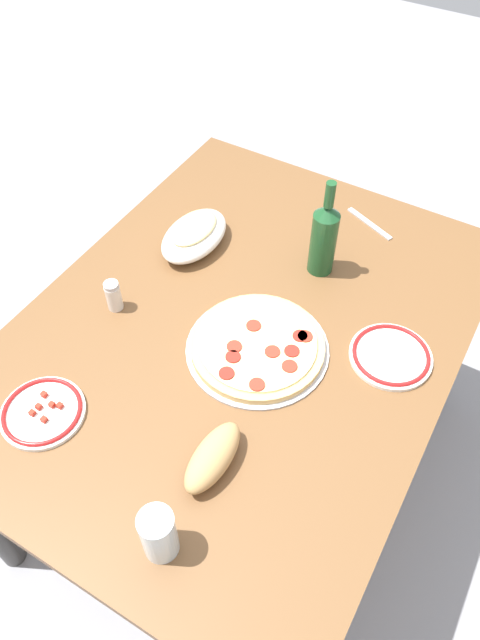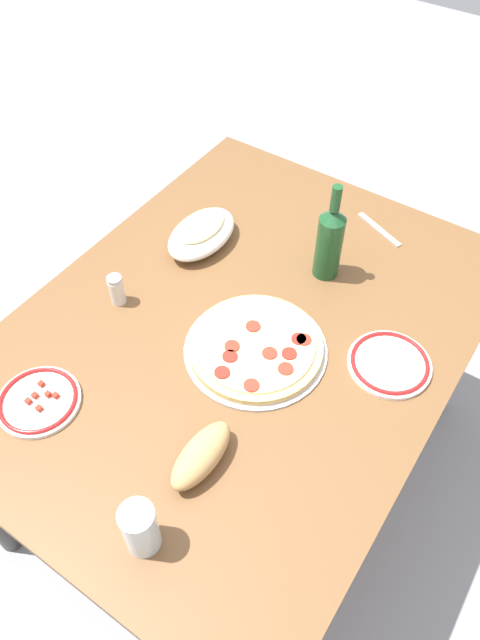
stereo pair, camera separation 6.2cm
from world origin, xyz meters
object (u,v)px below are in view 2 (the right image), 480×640
Objects in this scene: side_plate_far at (390,363)px; spice_shaker at (117,290)px; pepperoni_pizza at (256,347)px; water_glass at (140,528)px; side_plate_near at (38,401)px; wine_bottle at (330,241)px; baked_pasta_dish at (201,232)px; dining_table at (240,354)px; bread_loaf at (201,455)px.

spice_shaker reaches higher than side_plate_far.
water_glass reaches higher than pepperoni_pizza.
side_plate_near is (-0.40, 0.33, -0.01)m from pepperoni_pizza.
water_glass is at bearing -175.53° from wine_bottle.
wine_bottle is 1.43× the size of side_plate_far.
baked_pasta_dish is 0.63m from side_plate_far.
pepperoni_pizza is at bearing -118.15° from dining_table.
bread_loaf is at bearing -77.52° from side_plate_near.
bread_loaf is (-0.65, -0.06, -0.08)m from wine_bottle.
water_glass is 0.42m from side_plate_near.
baked_pasta_dish is at bearing 28.93° from water_glass.
dining_table is 0.59m from water_glass.
wine_bottle is (0.09, -0.35, 0.07)m from baked_pasta_dish.
wine_bottle is 3.28× the size of spice_shaker.
pepperoni_pizza reaches higher than side_plate_far.
side_plate_near is at bearing 150.01° from dining_table.
side_plate_far is at bearing -25.68° from bread_loaf.
bread_loaf is at bearing -158.13° from dining_table.
baked_pasta_dish is at bearing 53.17° from dining_table.
bread_loaf is (-0.31, -0.07, 0.02)m from pepperoni_pizza.
wine_bottle reaches higher than pepperoni_pizza.
wine_bottle reaches higher than bread_loaf.
dining_table is 0.41m from bread_loaf.
wine_bottle is 0.65m from bread_loaf.
side_plate_far is at bearing -98.71° from baked_pasta_dish.
side_plate_far is at bearing -73.04° from spice_shaker.
side_plate_far is (0.10, -0.36, 0.12)m from dining_table.
wine_bottle reaches higher than dining_table.
wine_bottle is 2.22× the size of water_glass.
side_plate_near is 0.41m from bread_loaf.
pepperoni_pizza is at bearing -125.11° from baked_pasta_dish.
dining_table is 0.36m from baked_pasta_dish.
spice_shaker is (-0.21, 0.67, 0.03)m from side_plate_far.
wine_bottle is at bearing -15.47° from dining_table.
baked_pasta_dish is (0.24, 0.34, 0.03)m from pepperoni_pizza.
water_glass reaches higher than side_plate_near.
bread_loaf is 0.52m from spice_shaker.
side_plate_near is at bearing -170.13° from spice_shaker.
side_plate_near is (-0.44, 0.25, 0.12)m from dining_table.
baked_pasta_dish is (0.20, 0.27, 0.15)m from dining_table.
spice_shaker reaches higher than bread_loaf.
dining_table is 15.71× the size of spice_shaker.
dining_table is 7.55× the size of bread_loaf.
water_glass reaches higher than dining_table.
baked_pasta_dish is 0.64m from side_plate_near.
water_glass is (-0.51, -0.07, 0.05)m from pepperoni_pizza.
bread_loaf is at bearing -167.57° from pepperoni_pizza.
water_glass is (-0.84, -0.07, -0.05)m from wine_bottle.
pepperoni_pizza is 0.32m from side_plate_far.
dining_table is 6.83× the size of side_plate_far.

